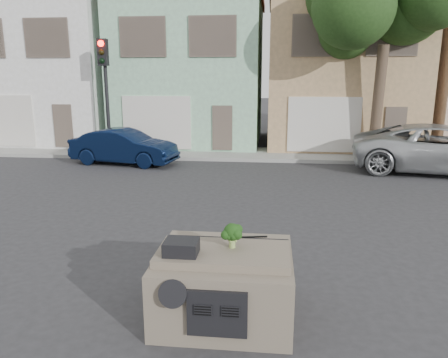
% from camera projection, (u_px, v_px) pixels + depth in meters
% --- Properties ---
extents(ground_plane, '(120.00, 120.00, 0.00)m').
position_uv_depth(ground_plane, '(239.00, 242.00, 9.63)').
color(ground_plane, '#303033').
rests_on(ground_plane, ground).
extents(sidewalk, '(40.00, 3.00, 0.15)m').
position_uv_depth(sidewalk, '(256.00, 154.00, 19.77)').
color(sidewalk, gray).
rests_on(sidewalk, ground).
extents(townhouse_white, '(7.20, 8.20, 7.55)m').
position_uv_depth(townhouse_white, '(59.00, 71.00, 23.91)').
color(townhouse_white, white).
rests_on(townhouse_white, ground).
extents(townhouse_mint, '(7.20, 8.20, 7.55)m').
position_uv_depth(townhouse_mint, '(194.00, 71.00, 23.13)').
color(townhouse_mint, '#93C8A2').
rests_on(townhouse_mint, ground).
extents(townhouse_tan, '(7.20, 8.20, 7.55)m').
position_uv_depth(townhouse_tan, '(338.00, 71.00, 22.35)').
color(townhouse_tan, tan).
rests_on(townhouse_tan, ground).
extents(navy_sedan, '(4.55, 2.27, 1.43)m').
position_uv_depth(navy_sedan, '(125.00, 164.00, 18.01)').
color(navy_sedan, '#0A1634').
rests_on(navy_sedan, ground).
extents(silver_pickup, '(6.88, 4.06, 1.79)m').
position_uv_depth(silver_pickup, '(439.00, 172.00, 16.46)').
color(silver_pickup, '#B4B7BA').
rests_on(silver_pickup, ground).
extents(traffic_signal, '(0.40, 0.40, 5.10)m').
position_uv_depth(traffic_signal, '(106.00, 99.00, 18.90)').
color(traffic_signal, black).
rests_on(traffic_signal, ground).
extents(tree_near, '(4.40, 4.00, 8.50)m').
position_uv_depth(tree_near, '(381.00, 58.00, 17.59)').
color(tree_near, '#224017').
rests_on(tree_near, ground).
extents(car_dashboard, '(2.00, 1.80, 1.12)m').
position_uv_depth(car_dashboard, '(225.00, 281.00, 6.60)').
color(car_dashboard, '#6F6353').
rests_on(car_dashboard, ground).
extents(instrument_hump, '(0.48, 0.38, 0.20)m').
position_uv_depth(instrument_hump, '(181.00, 247.00, 6.17)').
color(instrument_hump, black).
rests_on(instrument_hump, car_dashboard).
extents(wiper_arm, '(0.69, 0.15, 0.02)m').
position_uv_depth(wiper_arm, '(245.00, 237.00, 6.81)').
color(wiper_arm, black).
rests_on(wiper_arm, car_dashboard).
extents(broccoli, '(0.43, 0.43, 0.38)m').
position_uv_depth(broccoli, '(232.00, 235.00, 6.38)').
color(broccoli, '#15330E').
rests_on(broccoli, car_dashboard).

